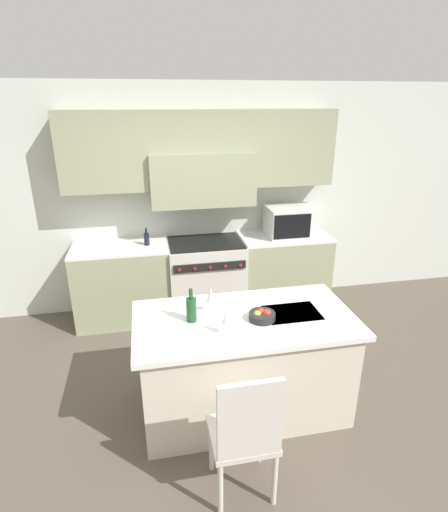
{
  "coord_description": "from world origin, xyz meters",
  "views": [
    {
      "loc": [
        -0.65,
        -2.66,
        2.5
      ],
      "look_at": [
        0.03,
        0.74,
        1.14
      ],
      "focal_mm": 28.0,
      "sensor_mm": 36.0,
      "label": 1
    }
  ],
  "objects_px": {
    "oil_bottle_on_counter": "(147,239)",
    "island_chair": "(246,432)",
    "fruit_bowl": "(262,316)",
    "wine_glass_far": "(211,295)",
    "wine_glass_near": "(226,316)",
    "microwave": "(290,221)",
    "range_stove": "(206,278)",
    "wine_bottle": "(191,309)"
  },
  "relations": [
    {
      "from": "wine_glass_near",
      "to": "oil_bottle_on_counter",
      "type": "relative_size",
      "value": 1.1
    },
    {
      "from": "microwave",
      "to": "wine_glass_near",
      "type": "relative_size",
      "value": 2.6
    },
    {
      "from": "wine_glass_far",
      "to": "island_chair",
      "type": "bearing_deg",
      "value": -86.8
    },
    {
      "from": "island_chair",
      "to": "range_stove",
      "type": "bearing_deg",
      "value": 86.81
    },
    {
      "from": "wine_glass_far",
      "to": "oil_bottle_on_counter",
      "type": "xyz_separation_m",
      "value": [
        -0.48,
        1.57,
        -0.02
      ]
    },
    {
      "from": "wine_bottle",
      "to": "wine_glass_near",
      "type": "bearing_deg",
      "value": -46.67
    },
    {
      "from": "fruit_bowl",
      "to": "island_chair",
      "type": "bearing_deg",
      "value": -112.56
    },
    {
      "from": "island_chair",
      "to": "wine_glass_far",
      "type": "bearing_deg",
      "value": 93.2
    },
    {
      "from": "oil_bottle_on_counter",
      "to": "wine_glass_near",
      "type": "bearing_deg",
      "value": -74.47
    },
    {
      "from": "microwave",
      "to": "wine_bottle",
      "type": "height_order",
      "value": "microwave"
    },
    {
      "from": "wine_glass_far",
      "to": "fruit_bowl",
      "type": "bearing_deg",
      "value": -28.7
    },
    {
      "from": "fruit_bowl",
      "to": "oil_bottle_on_counter",
      "type": "relative_size",
      "value": 1.04
    },
    {
      "from": "wine_bottle",
      "to": "oil_bottle_on_counter",
      "type": "distance_m",
      "value": 1.72
    },
    {
      "from": "wine_glass_near",
      "to": "island_chair",
      "type": "bearing_deg",
      "value": -90.15
    },
    {
      "from": "island_chair",
      "to": "wine_bottle",
      "type": "distance_m",
      "value": 0.99
    },
    {
      "from": "island_chair",
      "to": "wine_bottle",
      "type": "xyz_separation_m",
      "value": [
        -0.22,
        0.86,
        0.43
      ]
    },
    {
      "from": "oil_bottle_on_counter",
      "to": "island_chair",
      "type": "bearing_deg",
      "value": -78.15
    },
    {
      "from": "oil_bottle_on_counter",
      "to": "range_stove",
      "type": "bearing_deg",
      "value": -0.02
    },
    {
      "from": "microwave",
      "to": "oil_bottle_on_counter",
      "type": "relative_size",
      "value": 2.86
    },
    {
      "from": "wine_bottle",
      "to": "range_stove",
      "type": "bearing_deg",
      "value": 77.74
    },
    {
      "from": "wine_bottle",
      "to": "oil_bottle_on_counter",
      "type": "xyz_separation_m",
      "value": [
        -0.31,
        1.69,
        0.02
      ]
    },
    {
      "from": "range_stove",
      "to": "wine_glass_near",
      "type": "height_order",
      "value": "wine_glass_near"
    },
    {
      "from": "wine_glass_near",
      "to": "oil_bottle_on_counter",
      "type": "bearing_deg",
      "value": 105.53
    },
    {
      "from": "wine_bottle",
      "to": "fruit_bowl",
      "type": "relative_size",
      "value": 1.33
    },
    {
      "from": "range_stove",
      "to": "island_chair",
      "type": "xyz_separation_m",
      "value": [
        -0.14,
        -2.55,
        0.09
      ]
    },
    {
      "from": "wine_glass_near",
      "to": "microwave",
      "type": "bearing_deg",
      "value": 58.48
    },
    {
      "from": "microwave",
      "to": "wine_glass_far",
      "type": "distance_m",
      "value": 2.02
    },
    {
      "from": "range_stove",
      "to": "fruit_bowl",
      "type": "bearing_deg",
      "value": -84.28
    },
    {
      "from": "range_stove",
      "to": "microwave",
      "type": "xyz_separation_m",
      "value": [
        1.05,
        0.02,
        0.65
      ]
    },
    {
      "from": "range_stove",
      "to": "wine_bottle",
      "type": "height_order",
      "value": "wine_bottle"
    },
    {
      "from": "microwave",
      "to": "oil_bottle_on_counter",
      "type": "height_order",
      "value": "microwave"
    },
    {
      "from": "microwave",
      "to": "fruit_bowl",
      "type": "xyz_separation_m",
      "value": [
        -0.88,
        -1.79,
        -0.2
      ]
    },
    {
      "from": "island_chair",
      "to": "wine_glass_near",
      "type": "relative_size",
      "value": 4.62
    },
    {
      "from": "microwave",
      "to": "fruit_bowl",
      "type": "bearing_deg",
      "value": -116.01
    },
    {
      "from": "fruit_bowl",
      "to": "wine_glass_near",
      "type": "bearing_deg",
      "value": -154.5
    },
    {
      "from": "island_chair",
      "to": "fruit_bowl",
      "type": "xyz_separation_m",
      "value": [
        0.32,
        0.77,
        0.36
      ]
    },
    {
      "from": "range_stove",
      "to": "microwave",
      "type": "distance_m",
      "value": 1.24
    },
    {
      "from": "wine_glass_near",
      "to": "fruit_bowl",
      "type": "xyz_separation_m",
      "value": [
        0.32,
        0.15,
        -0.12
      ]
    },
    {
      "from": "island_chair",
      "to": "fruit_bowl",
      "type": "distance_m",
      "value": 0.91
    },
    {
      "from": "range_stove",
      "to": "wine_bottle",
      "type": "distance_m",
      "value": 1.81
    },
    {
      "from": "wine_bottle",
      "to": "fruit_bowl",
      "type": "height_order",
      "value": "wine_bottle"
    },
    {
      "from": "wine_glass_near",
      "to": "fruit_bowl",
      "type": "relative_size",
      "value": 1.05
    }
  ]
}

